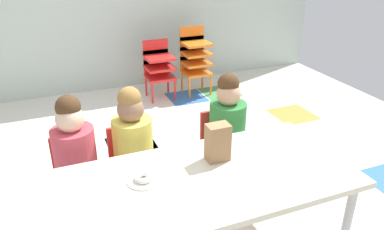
{
  "coord_description": "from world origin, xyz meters",
  "views": [
    {
      "loc": [
        -0.64,
        -2.17,
        1.75
      ],
      "look_at": [
        0.09,
        -0.38,
        0.85
      ],
      "focal_mm": 35.5,
      "sensor_mm": 36.0,
      "label": 1
    }
  ],
  "objects_px": {
    "craft_table": "(186,188)",
    "seated_child_near_camera": "(75,151)",
    "kid_chair_red_stack": "(158,65)",
    "donut_powdered_on_plate": "(144,177)",
    "seated_child_middle_seat": "(133,140)",
    "seated_child_far_right": "(227,123)",
    "paper_bag_brown": "(218,142)",
    "paper_plate_near_edge": "(144,180)",
    "kid_chair_orange_stack": "(195,56)"
  },
  "relations": [
    {
      "from": "craft_table",
      "to": "seated_child_near_camera",
      "type": "distance_m",
      "value": 0.79
    },
    {
      "from": "kid_chair_red_stack",
      "to": "donut_powdered_on_plate",
      "type": "distance_m",
      "value": 2.65
    },
    {
      "from": "craft_table",
      "to": "seated_child_near_camera",
      "type": "relative_size",
      "value": 2.0
    },
    {
      "from": "seated_child_middle_seat",
      "to": "seated_child_far_right",
      "type": "xyz_separation_m",
      "value": [
        0.69,
        0.0,
        0.0
      ]
    },
    {
      "from": "paper_bag_brown",
      "to": "seated_child_middle_seat",
      "type": "bearing_deg",
      "value": 128.51
    },
    {
      "from": "seated_child_near_camera",
      "to": "seated_child_middle_seat",
      "type": "xyz_separation_m",
      "value": [
        0.37,
        0.0,
        0.0
      ]
    },
    {
      "from": "craft_table",
      "to": "kid_chair_red_stack",
      "type": "xyz_separation_m",
      "value": [
        0.65,
        2.58,
        -0.15
      ]
    },
    {
      "from": "paper_bag_brown",
      "to": "seated_child_near_camera",
      "type": "bearing_deg",
      "value": 147.37
    },
    {
      "from": "seated_child_far_right",
      "to": "donut_powdered_on_plate",
      "type": "bearing_deg",
      "value": -145.0
    },
    {
      "from": "seated_child_near_camera",
      "to": "paper_bag_brown",
      "type": "distance_m",
      "value": 0.9
    },
    {
      "from": "seated_child_far_right",
      "to": "paper_plate_near_edge",
      "type": "distance_m",
      "value": 0.92
    },
    {
      "from": "craft_table",
      "to": "seated_child_far_right",
      "type": "distance_m",
      "value": 0.82
    },
    {
      "from": "seated_child_middle_seat",
      "to": "craft_table",
      "type": "bearing_deg",
      "value": -77.37
    },
    {
      "from": "seated_child_near_camera",
      "to": "donut_powdered_on_plate",
      "type": "height_order",
      "value": "seated_child_near_camera"
    },
    {
      "from": "kid_chair_red_stack",
      "to": "paper_plate_near_edge",
      "type": "bearing_deg",
      "value": -109.01
    },
    {
      "from": "kid_chair_red_stack",
      "to": "kid_chair_orange_stack",
      "type": "distance_m",
      "value": 0.47
    },
    {
      "from": "paper_bag_brown",
      "to": "donut_powdered_on_plate",
      "type": "xyz_separation_m",
      "value": [
        -0.45,
        -0.05,
        -0.09
      ]
    },
    {
      "from": "donut_powdered_on_plate",
      "to": "seated_child_middle_seat",
      "type": "bearing_deg",
      "value": 82.53
    },
    {
      "from": "kid_chair_orange_stack",
      "to": "paper_plate_near_edge",
      "type": "xyz_separation_m",
      "value": [
        -1.32,
        -2.5,
        0.14
      ]
    },
    {
      "from": "craft_table",
      "to": "seated_child_far_right",
      "type": "xyz_separation_m",
      "value": [
        0.55,
        0.61,
        0.01
      ]
    },
    {
      "from": "craft_table",
      "to": "kid_chair_orange_stack",
      "type": "height_order",
      "value": "kid_chair_orange_stack"
    },
    {
      "from": "craft_table",
      "to": "seated_child_middle_seat",
      "type": "height_order",
      "value": "seated_child_middle_seat"
    },
    {
      "from": "seated_child_far_right",
      "to": "kid_chair_orange_stack",
      "type": "relative_size",
      "value": 1.15
    },
    {
      "from": "seated_child_near_camera",
      "to": "paper_plate_near_edge",
      "type": "xyz_separation_m",
      "value": [
        0.3,
        -0.53,
        0.05
      ]
    },
    {
      "from": "kid_chair_orange_stack",
      "to": "donut_powdered_on_plate",
      "type": "height_order",
      "value": "kid_chair_orange_stack"
    },
    {
      "from": "seated_child_far_right",
      "to": "paper_bag_brown",
      "type": "relative_size",
      "value": 4.17
    },
    {
      "from": "seated_child_far_right",
      "to": "kid_chair_red_stack",
      "type": "height_order",
      "value": "seated_child_far_right"
    },
    {
      "from": "paper_bag_brown",
      "to": "kid_chair_orange_stack",
      "type": "bearing_deg",
      "value": 70.34
    },
    {
      "from": "craft_table",
      "to": "paper_plate_near_edge",
      "type": "relative_size",
      "value": 10.18
    },
    {
      "from": "seated_child_near_camera",
      "to": "craft_table",
      "type": "bearing_deg",
      "value": -50.6
    },
    {
      "from": "seated_child_middle_seat",
      "to": "seated_child_far_right",
      "type": "height_order",
      "value": "same"
    },
    {
      "from": "seated_child_middle_seat",
      "to": "paper_bag_brown",
      "type": "relative_size",
      "value": 4.17
    },
    {
      "from": "kid_chair_red_stack",
      "to": "paper_bag_brown",
      "type": "relative_size",
      "value": 3.09
    },
    {
      "from": "craft_table",
      "to": "seated_child_near_camera",
      "type": "height_order",
      "value": "seated_child_near_camera"
    },
    {
      "from": "paper_bag_brown",
      "to": "donut_powdered_on_plate",
      "type": "bearing_deg",
      "value": -173.47
    },
    {
      "from": "seated_child_middle_seat",
      "to": "kid_chair_orange_stack",
      "type": "height_order",
      "value": "seated_child_middle_seat"
    },
    {
      "from": "kid_chair_orange_stack",
      "to": "seated_child_near_camera",
      "type": "bearing_deg",
      "value": -129.48
    },
    {
      "from": "seated_child_near_camera",
      "to": "paper_plate_near_edge",
      "type": "bearing_deg",
      "value": -60.73
    },
    {
      "from": "craft_table",
      "to": "paper_plate_near_edge",
      "type": "xyz_separation_m",
      "value": [
        -0.21,
        0.08,
        0.05
      ]
    },
    {
      "from": "seated_child_near_camera",
      "to": "kid_chair_red_stack",
      "type": "bearing_deg",
      "value": 59.53
    },
    {
      "from": "paper_plate_near_edge",
      "to": "seated_child_middle_seat",
      "type": "bearing_deg",
      "value": 82.53
    },
    {
      "from": "seated_child_middle_seat",
      "to": "donut_powdered_on_plate",
      "type": "bearing_deg",
      "value": -97.47
    },
    {
      "from": "kid_chair_orange_stack",
      "to": "seated_child_far_right",
      "type": "bearing_deg",
      "value": -106.09
    },
    {
      "from": "seated_child_near_camera",
      "to": "donut_powdered_on_plate",
      "type": "distance_m",
      "value": 0.61
    },
    {
      "from": "paper_plate_near_edge",
      "to": "kid_chair_orange_stack",
      "type": "bearing_deg",
      "value": 62.07
    },
    {
      "from": "craft_table",
      "to": "paper_bag_brown",
      "type": "relative_size",
      "value": 8.33
    },
    {
      "from": "paper_bag_brown",
      "to": "seated_child_far_right",
      "type": "bearing_deg",
      "value": 57.35
    },
    {
      "from": "seated_child_middle_seat",
      "to": "donut_powdered_on_plate",
      "type": "distance_m",
      "value": 0.54
    },
    {
      "from": "seated_child_middle_seat",
      "to": "seated_child_far_right",
      "type": "distance_m",
      "value": 0.69
    },
    {
      "from": "seated_child_far_right",
      "to": "paper_plate_near_edge",
      "type": "xyz_separation_m",
      "value": [
        -0.76,
        -0.53,
        0.05
      ]
    }
  ]
}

